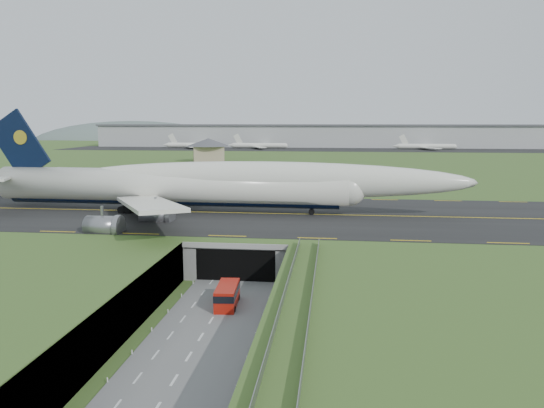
# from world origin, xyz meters

# --- Properties ---
(ground) EXTENTS (900.00, 900.00, 0.00)m
(ground) POSITION_xyz_m (0.00, 0.00, 0.00)
(ground) COLOR #3E5B24
(ground) RESTS_ON ground
(airfield_deck) EXTENTS (800.00, 800.00, 6.00)m
(airfield_deck) POSITION_xyz_m (0.00, 0.00, 3.00)
(airfield_deck) COLOR gray
(airfield_deck) RESTS_ON ground
(trench_road) EXTENTS (12.00, 75.00, 0.20)m
(trench_road) POSITION_xyz_m (0.00, -7.50, 0.10)
(trench_road) COLOR slate
(trench_road) RESTS_ON ground
(taxiway) EXTENTS (800.00, 44.00, 0.18)m
(taxiway) POSITION_xyz_m (0.00, 33.00, 6.09)
(taxiway) COLOR black
(taxiway) RESTS_ON airfield_deck
(tunnel_portal) EXTENTS (17.00, 22.30, 6.00)m
(tunnel_portal) POSITION_xyz_m (0.00, 16.71, 3.33)
(tunnel_portal) COLOR gray
(tunnel_portal) RESTS_ON ground
(guideway) EXTENTS (3.00, 53.00, 7.05)m
(guideway) POSITION_xyz_m (11.00, -19.11, 5.32)
(guideway) COLOR #A8A8A3
(guideway) RESTS_ON ground
(jumbo_jet) EXTENTS (100.13, 63.42, 20.98)m
(jumbo_jet) POSITION_xyz_m (-10.65, 32.89, 11.66)
(jumbo_jet) COLOR silver
(jumbo_jet) RESTS_ON ground
(shuttle_tram) EXTENTS (3.02, 7.01, 2.82)m
(shuttle_tram) POSITION_xyz_m (0.89, -2.65, 1.56)
(shuttle_tram) COLOR #AF170B
(shuttle_tram) RESTS_ON ground
(service_building) EXTENTS (23.64, 23.64, 10.41)m
(service_building) POSITION_xyz_m (-40.83, 162.07, 12.17)
(service_building) COLOR tan
(service_building) RESTS_ON ground
(cargo_terminal) EXTENTS (320.00, 67.00, 15.60)m
(cargo_terminal) POSITION_xyz_m (-0.13, 299.41, 13.96)
(cargo_terminal) COLOR #B2B2B2
(cargo_terminal) RESTS_ON ground
(distant_hills) EXTENTS (700.00, 91.00, 60.00)m
(distant_hills) POSITION_xyz_m (64.38, 430.00, -4.00)
(distant_hills) COLOR #54655E
(distant_hills) RESTS_ON ground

